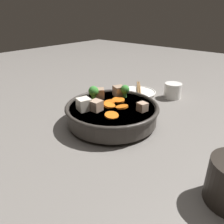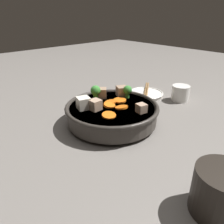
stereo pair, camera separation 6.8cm
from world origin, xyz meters
TOP-DOWN VIEW (x-y plane):
  - ground_plane at (0.00, 0.00)m, footprint 3.00×3.00m
  - stirfry_bowl at (-0.00, 0.00)m, footprint 0.29×0.29m
  - side_saucer at (-0.09, 0.27)m, footprint 0.14×0.14m
  - tea_cup at (0.04, 0.33)m, footprint 0.07×0.07m
  - dark_mug at (0.37, -0.09)m, footprint 0.12×0.10m
  - chopsticks_pair at (-0.09, 0.27)m, footprint 0.15×0.19m

SIDE VIEW (x-z plane):
  - ground_plane at x=0.00m, z-range 0.00..0.00m
  - side_saucer at x=-0.09m, z-range 0.00..0.01m
  - chopsticks_pair at x=-0.09m, z-range 0.01..0.02m
  - tea_cup at x=0.04m, z-range 0.00..0.06m
  - stirfry_bowl at x=0.00m, z-range -0.01..0.09m
  - dark_mug at x=0.37m, z-range 0.00..0.09m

